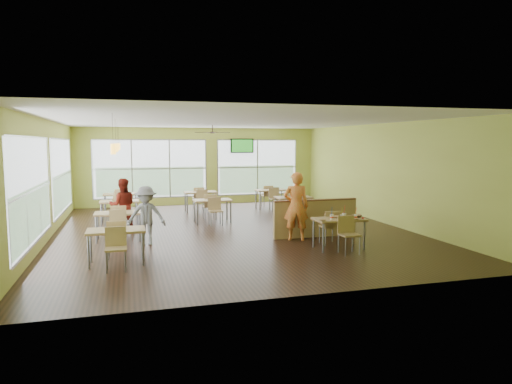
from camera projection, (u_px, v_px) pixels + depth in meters
The scene contains 20 objects.
room at pixel (231, 176), 13.33m from camera, with size 12.00×12.04×3.20m.
window_bays at pixel (136, 175), 15.57m from camera, with size 9.24×10.24×2.38m.
main_table at pixel (339, 223), 11.11m from camera, with size 1.22×1.52×0.87m.
half_wall_divider at pixel (315, 218), 12.50m from camera, with size 2.40×0.14×1.04m.
dining_tables at pixel (188, 203), 14.79m from camera, with size 6.92×8.72×0.87m.
pendant_lights at pixel (117, 147), 13.02m from camera, with size 0.11×7.31×0.86m.
ceiling_fan at pixel (212, 132), 16.05m from camera, with size 1.25×1.25×0.29m.
tv_backwall at pixel (242, 146), 19.36m from camera, with size 1.00×0.07×0.60m.
man_plaid at pixel (296, 206), 12.04m from camera, with size 0.67×0.44×1.82m, color #F64D1B.
patron_maroon at pixel (123, 205), 13.18m from camera, with size 0.76×0.59×1.56m, color maroon.
patron_grey at pixel (146, 216), 11.53m from camera, with size 0.97×0.56×1.50m, color slate.
cup_blue at pixel (332, 217), 10.90m from camera, with size 0.09×0.09×0.33m.
cup_yellow at pixel (342, 217), 10.89m from camera, with size 0.09×0.09×0.32m.
cup_red_near at pixel (344, 216), 11.02m from camera, with size 0.10×0.10×0.36m.
cup_red_far at pixel (356, 217), 10.95m from camera, with size 0.09×0.09×0.31m.
food_basket at pixel (357, 216), 11.27m from camera, with size 0.25×0.25×0.06m.
ketchup_cup at pixel (363, 218), 11.07m from camera, with size 0.06×0.06×0.02m, color #B3140F.
wrapper_left at pixel (322, 220), 10.71m from camera, with size 0.18×0.16×0.04m, color #AA7952.
wrapper_mid at pixel (336, 216), 11.20m from camera, with size 0.21×0.19×0.05m, color #AA7952.
wrapper_right at pixel (356, 219), 10.88m from camera, with size 0.15×0.14×0.04m, color #AA7952.
Camera 1 is at (-2.93, -12.99, 2.58)m, focal length 32.00 mm.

